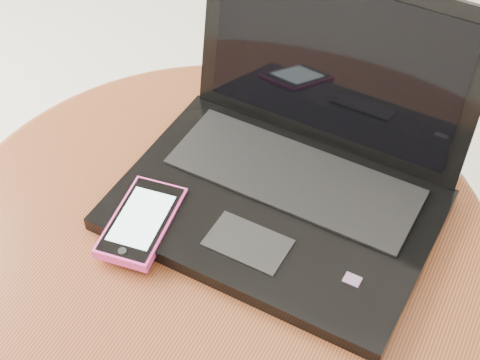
% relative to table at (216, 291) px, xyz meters
% --- Properties ---
extents(table, '(0.70, 0.70, 0.56)m').
position_rel_table_xyz_m(table, '(0.00, 0.00, 0.00)').
color(table, '#521F10').
rests_on(table, ground).
extents(laptop, '(0.39, 0.33, 0.25)m').
position_rel_table_xyz_m(laptop, '(0.05, 0.11, 0.16)').
color(laptop, black).
rests_on(laptop, table).
extents(phone_black, '(0.10, 0.12, 0.01)m').
position_rel_table_xyz_m(phone_black, '(-0.07, 0.01, 0.12)').
color(phone_black, black).
rests_on(phone_black, table).
extents(phone_pink, '(0.09, 0.14, 0.02)m').
position_rel_table_xyz_m(phone_pink, '(-0.08, -0.03, 0.14)').
color(phone_pink, '#EF3D9D').
rests_on(phone_pink, phone_black).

